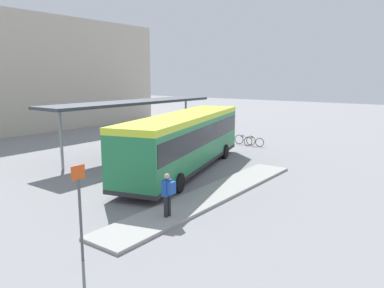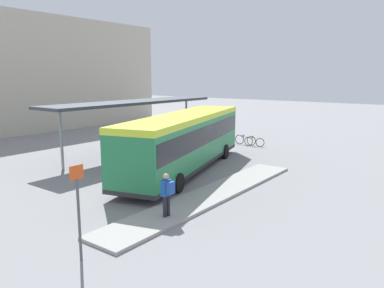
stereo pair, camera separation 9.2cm
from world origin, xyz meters
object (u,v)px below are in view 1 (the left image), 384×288
at_px(bicycle_yellow, 254,142).
at_px(platform_sign, 80,208).
at_px(pedestrian_waiting, 168,192).
at_px(potted_planter_near_shelter, 138,154).
at_px(city_bus, 185,138).
at_px(bicycle_blue, 245,140).

bearing_deg(bicycle_yellow, platform_sign, -86.55).
distance_m(pedestrian_waiting, platform_sign, 3.86).
distance_m(pedestrian_waiting, potted_planter_near_shelter, 8.84).
distance_m(city_bus, bicycle_yellow, 9.04).
height_order(city_bus, bicycle_blue, city_bus).
bearing_deg(city_bus, bicycle_yellow, -13.66).
bearing_deg(platform_sign, bicycle_yellow, 12.78).
xyz_separation_m(city_bus, platform_sign, (-9.98, -3.94, -0.29)).
relative_size(bicycle_yellow, bicycle_blue, 0.90).
bearing_deg(platform_sign, bicycle_blue, 15.09).
relative_size(pedestrian_waiting, bicycle_yellow, 1.04).
bearing_deg(potted_planter_near_shelter, pedestrian_waiting, -128.32).
bearing_deg(bicycle_yellow, bicycle_blue, 159.50).
height_order(city_bus, pedestrian_waiting, city_bus).
height_order(pedestrian_waiting, potted_planter_near_shelter, pedestrian_waiting).
bearing_deg(bicycle_blue, pedestrian_waiting, -74.56).
relative_size(city_bus, bicycle_blue, 7.32).
distance_m(bicycle_yellow, bicycle_blue, 0.87).
xyz_separation_m(pedestrian_waiting, platform_sign, (-3.83, -0.01, 0.51)).
bearing_deg(city_bus, potted_planter_near_shelter, 86.80).
relative_size(city_bus, platform_sign, 4.51).
bearing_deg(potted_planter_near_shelter, bicycle_blue, -10.51).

